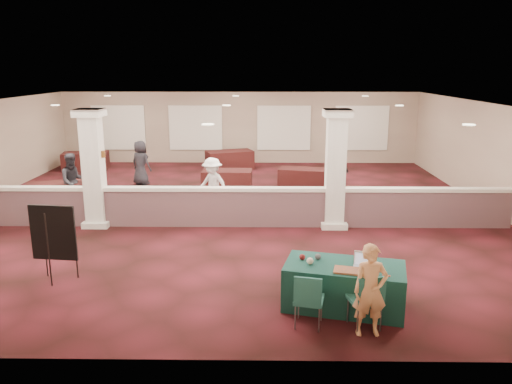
{
  "coord_description": "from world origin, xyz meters",
  "views": [
    {
      "loc": [
        1.07,
        -14.61,
        4.24
      ],
      "look_at": [
        0.88,
        -2.0,
        1.1
      ],
      "focal_mm": 35.0,
      "sensor_mm": 36.0,
      "label": 1
    }
  ],
  "objects_px": {
    "far_table_front_center": "(227,180)",
    "attendee_b": "(212,185)",
    "easel_board": "(53,234)",
    "woman": "(370,290)",
    "near_table": "(344,286)",
    "far_table_back_left": "(86,161)",
    "attendee_a": "(74,181)",
    "conf_chair_main": "(368,297)",
    "attendee_d": "(141,163)",
    "far_table_front_right": "(355,199)",
    "far_table_back_center": "(230,160)",
    "far_table_back_right": "(302,178)",
    "attendee_c": "(337,173)",
    "conf_chair_side": "(308,297)",
    "far_table_front_left": "(60,195)"
  },
  "relations": [
    {
      "from": "near_table",
      "to": "far_table_front_center",
      "type": "relative_size",
      "value": 1.2
    },
    {
      "from": "far_table_front_right",
      "to": "easel_board",
      "type": "bearing_deg",
      "value": -142.04
    },
    {
      "from": "attendee_a",
      "to": "attendee_b",
      "type": "relative_size",
      "value": 1.06
    },
    {
      "from": "attendee_a",
      "to": "attendee_d",
      "type": "bearing_deg",
      "value": 35.28
    },
    {
      "from": "attendee_b",
      "to": "woman",
      "type": "bearing_deg",
      "value": -34.4
    },
    {
      "from": "conf_chair_main",
      "to": "far_table_front_center",
      "type": "distance_m",
      "value": 10.23
    },
    {
      "from": "woman",
      "to": "far_table_front_right",
      "type": "distance_m",
      "value": 7.6
    },
    {
      "from": "attendee_c",
      "to": "conf_chair_side",
      "type": "bearing_deg",
      "value": -137.85
    },
    {
      "from": "far_table_front_left",
      "to": "attendee_c",
      "type": "distance_m",
      "value": 8.82
    },
    {
      "from": "conf_chair_main",
      "to": "far_table_front_right",
      "type": "height_order",
      "value": "conf_chair_main"
    },
    {
      "from": "attendee_a",
      "to": "attendee_c",
      "type": "xyz_separation_m",
      "value": [
        8.24,
        1.3,
        0.02
      ]
    },
    {
      "from": "attendee_b",
      "to": "conf_chair_main",
      "type": "bearing_deg",
      "value": -34.01
    },
    {
      "from": "conf_chair_main",
      "to": "attendee_b",
      "type": "relative_size",
      "value": 0.6
    },
    {
      "from": "conf_chair_main",
      "to": "attendee_d",
      "type": "distance_m",
      "value": 12.28
    },
    {
      "from": "near_table",
      "to": "easel_board",
      "type": "bearing_deg",
      "value": -176.95
    },
    {
      "from": "conf_chair_side",
      "to": "attendee_a",
      "type": "relative_size",
      "value": 0.55
    },
    {
      "from": "near_table",
      "to": "conf_chair_side",
      "type": "bearing_deg",
      "value": -119.29
    },
    {
      "from": "woman",
      "to": "far_table_back_left",
      "type": "distance_m",
      "value": 16.32
    },
    {
      "from": "woman",
      "to": "far_table_front_right",
      "type": "xyz_separation_m",
      "value": [
        1.12,
        7.5,
        -0.45
      ]
    },
    {
      "from": "conf_chair_side",
      "to": "far_table_back_center",
      "type": "height_order",
      "value": "conf_chair_side"
    },
    {
      "from": "conf_chair_main",
      "to": "far_table_front_right",
      "type": "relative_size",
      "value": 0.62
    },
    {
      "from": "far_table_front_center",
      "to": "attendee_b",
      "type": "xyz_separation_m",
      "value": [
        -0.24,
        -2.71,
        0.46
      ]
    },
    {
      "from": "near_table",
      "to": "far_table_front_center",
      "type": "distance_m",
      "value": 9.38
    },
    {
      "from": "far_table_front_right",
      "to": "far_table_back_left",
      "type": "bearing_deg",
      "value": 150.43
    },
    {
      "from": "far_table_back_right",
      "to": "easel_board",
      "type": "bearing_deg",
      "value": -123.82
    },
    {
      "from": "woman",
      "to": "far_table_back_right",
      "type": "bearing_deg",
      "value": 87.95
    },
    {
      "from": "conf_chair_main",
      "to": "far_table_back_right",
      "type": "height_order",
      "value": "conf_chair_main"
    },
    {
      "from": "far_table_back_left",
      "to": "far_table_back_center",
      "type": "distance_m",
      "value": 6.13
    },
    {
      "from": "conf_chair_main",
      "to": "far_table_back_right",
      "type": "relative_size",
      "value": 0.59
    },
    {
      "from": "far_table_back_center",
      "to": "woman",
      "type": "bearing_deg",
      "value": -76.97
    },
    {
      "from": "woman",
      "to": "attendee_a",
      "type": "distance_m",
      "value": 10.56
    },
    {
      "from": "easel_board",
      "to": "attendee_a",
      "type": "xyz_separation_m",
      "value": [
        -1.61,
        5.4,
        -0.16
      ]
    },
    {
      "from": "conf_chair_side",
      "to": "far_table_back_right",
      "type": "bearing_deg",
      "value": 98.11
    },
    {
      "from": "woman",
      "to": "near_table",
      "type": "bearing_deg",
      "value": 101.54
    },
    {
      "from": "near_table",
      "to": "far_table_back_center",
      "type": "height_order",
      "value": "near_table"
    },
    {
      "from": "woman",
      "to": "attendee_b",
      "type": "height_order",
      "value": "attendee_b"
    },
    {
      "from": "near_table",
      "to": "attendee_d",
      "type": "height_order",
      "value": "attendee_d"
    },
    {
      "from": "far_table_front_right",
      "to": "far_table_back_center",
      "type": "relative_size",
      "value": 0.83
    },
    {
      "from": "woman",
      "to": "far_table_back_right",
      "type": "relative_size",
      "value": 0.91
    },
    {
      "from": "attendee_b",
      "to": "near_table",
      "type": "bearing_deg",
      "value": -33.11
    },
    {
      "from": "woman",
      "to": "far_table_back_right",
      "type": "height_order",
      "value": "woman"
    },
    {
      "from": "far_table_back_left",
      "to": "attendee_b",
      "type": "bearing_deg",
      "value": -45.8
    },
    {
      "from": "far_table_back_left",
      "to": "attendee_a",
      "type": "relative_size",
      "value": 1.07
    },
    {
      "from": "far_table_back_center",
      "to": "attendee_a",
      "type": "height_order",
      "value": "attendee_a"
    },
    {
      "from": "conf_chair_side",
      "to": "far_table_front_center",
      "type": "height_order",
      "value": "conf_chair_side"
    },
    {
      "from": "far_table_front_center",
      "to": "attendee_c",
      "type": "distance_m",
      "value": 3.94
    },
    {
      "from": "easel_board",
      "to": "attendee_b",
      "type": "bearing_deg",
      "value": 68.94
    },
    {
      "from": "conf_chair_main",
      "to": "near_table",
      "type": "bearing_deg",
      "value": 93.64
    },
    {
      "from": "far_table_back_center",
      "to": "far_table_front_right",
      "type": "bearing_deg",
      "value": -55.28
    },
    {
      "from": "far_table_front_left",
      "to": "attendee_b",
      "type": "relative_size",
      "value": 1.19
    }
  ]
}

